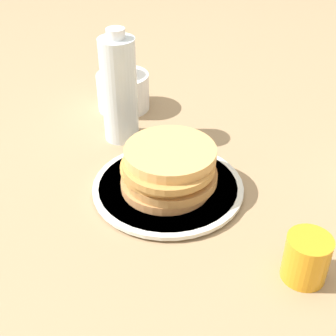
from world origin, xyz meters
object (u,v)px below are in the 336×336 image
Objects in this scene: cream_jug at (123,90)px; water_bottle_near at (119,90)px; plate at (168,187)px; juice_glass at (306,258)px; pancake_stack at (169,169)px.

water_bottle_near is at bearing -172.61° from cream_jug.
plate is 0.27m from juice_glass.
plate is at bearing -157.20° from cream_jug.
plate is 0.22m from water_bottle_near.
cream_jug is at bearing 22.86° from pancake_stack.
pancake_stack is (-0.00, -0.00, 0.04)m from plate.
water_bottle_near is (0.17, 0.11, 0.06)m from pancake_stack.
juice_glass is at bearing -131.02° from plate.
juice_glass is 0.31× the size of water_bottle_near.
cream_jug is (0.29, 0.12, -0.00)m from pancake_stack.
pancake_stack is 2.39× the size of juice_glass.
pancake_stack is at bearing -157.14° from cream_jug.
water_bottle_near is at bearing 41.87° from juice_glass.
juice_glass is at bearing -130.82° from pancake_stack.
pancake_stack is 0.21m from water_bottle_near.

